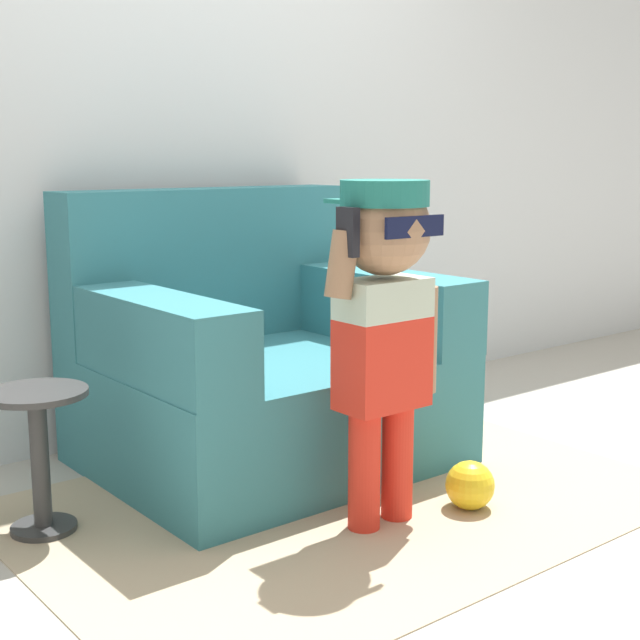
{
  "coord_description": "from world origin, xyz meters",
  "views": [
    {
      "loc": [
        -1.72,
        -2.17,
        1.06
      ],
      "look_at": [
        -0.03,
        -0.05,
        0.55
      ],
      "focal_mm": 50.0,
      "sensor_mm": 36.0,
      "label": 1
    }
  ],
  "objects_px": {
    "person_child": "(384,300)",
    "side_table": "(39,446)",
    "toy_ball": "(470,485)",
    "armchair": "(259,367)"
  },
  "relations": [
    {
      "from": "side_table",
      "to": "toy_ball",
      "type": "distance_m",
      "value": 1.26
    },
    {
      "from": "person_child",
      "to": "side_table",
      "type": "distance_m",
      "value": 1.05
    },
    {
      "from": "armchair",
      "to": "side_table",
      "type": "relative_size",
      "value": 2.75
    },
    {
      "from": "armchair",
      "to": "side_table",
      "type": "bearing_deg",
      "value": -170.56
    },
    {
      "from": "person_child",
      "to": "toy_ball",
      "type": "bearing_deg",
      "value": -17.48
    },
    {
      "from": "person_child",
      "to": "toy_ball",
      "type": "distance_m",
      "value": 0.66
    },
    {
      "from": "armchair",
      "to": "toy_ball",
      "type": "relative_size",
      "value": 7.67
    },
    {
      "from": "toy_ball",
      "to": "armchair",
      "type": "bearing_deg",
      "value": 105.98
    },
    {
      "from": "side_table",
      "to": "armchair",
      "type": "bearing_deg",
      "value": 9.44
    },
    {
      "from": "person_child",
      "to": "side_table",
      "type": "height_order",
      "value": "person_child"
    }
  ]
}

